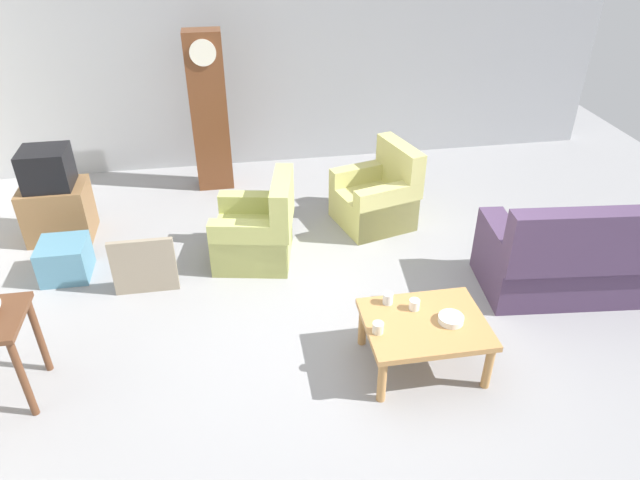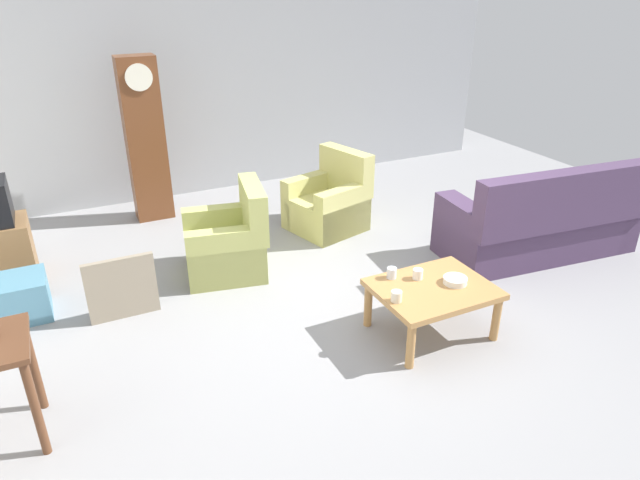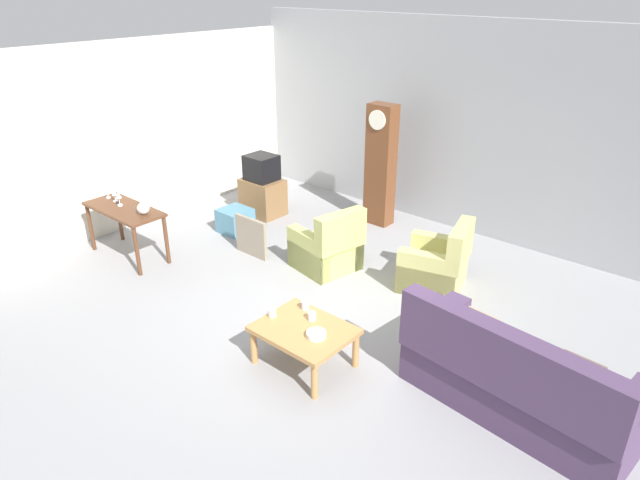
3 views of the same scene
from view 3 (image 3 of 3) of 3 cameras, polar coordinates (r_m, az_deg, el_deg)
name	(u,v)px [view 3 (image 3 of 3)]	position (r m, az deg, el deg)	size (l,w,h in m)	color
ground_plane	(317,320)	(6.74, -0.26, -8.13)	(10.40, 10.40, 0.00)	gray
garage_door_wall	(474,130)	(8.92, 15.36, 10.70)	(8.40, 0.16, 3.20)	#9EA0A5
pegboard_wall_left	(133,135)	(9.44, -18.50, 10.06)	(0.12, 6.40, 2.88)	silver
couch_floral	(515,383)	(5.56, 19.24, -13.54)	(2.18, 1.08, 1.04)	#4C3856
armchair_olive_near	(328,249)	(7.73, 0.79, -0.88)	(0.92, 0.90, 0.92)	#B7BC66
armchair_olive_far	(437,266)	(7.42, 11.78, -2.62)	(0.96, 0.94, 0.92)	tan
coffee_table_wood	(304,333)	(5.83, -1.62, -9.48)	(0.96, 0.76, 0.45)	#B27F47
console_table_dark	(125,215)	(8.40, -19.26, 2.42)	(1.30, 0.56, 0.76)	#56331E
grandfather_clock	(381,165)	(9.04, 6.19, 7.56)	(0.44, 0.30, 1.96)	brown
tv_stand_cabinet	(263,197)	(9.61, -5.84, 4.39)	(0.68, 0.52, 0.62)	brown
tv_crt	(261,168)	(9.44, -5.97, 7.34)	(0.48, 0.44, 0.42)	black
framed_picture_leaning	(251,237)	(8.17, -7.03, 0.31)	(0.60, 0.05, 0.58)	gray
storage_box_blue	(235,220)	(9.02, -8.61, 1.98)	(0.46, 0.46, 0.38)	teal
glass_dome_cloche	(143,208)	(8.01, -17.54, 3.09)	(0.17, 0.17, 0.17)	silver
cup_white_porcelain	(312,316)	(5.90, -0.83, -7.76)	(0.09, 0.09, 0.09)	white
cup_blue_rimmed	(305,305)	(6.07, -1.51, -6.66)	(0.08, 0.08, 0.09)	silver
cup_cream_tall	(272,313)	(5.97, -4.90, -7.39)	(0.09, 0.09, 0.09)	beige
bowl_white_stacked	(316,335)	(5.65, -0.38, -9.60)	(0.20, 0.20, 0.05)	white
wine_glass_tall	(107,189)	(8.76, -20.87, 4.87)	(0.07, 0.07, 0.22)	silver
wine_glass_mid	(114,194)	(8.59, -20.19, 4.43)	(0.07, 0.07, 0.18)	silver
wine_glass_short	(119,196)	(8.40, -19.80, 4.19)	(0.08, 0.08, 0.22)	silver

